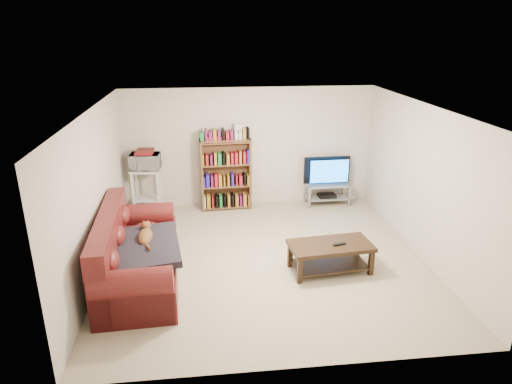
{
  "coord_description": "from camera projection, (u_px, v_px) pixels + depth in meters",
  "views": [
    {
      "loc": [
        -0.89,
        -6.43,
        3.5
      ],
      "look_at": [
        -0.1,
        0.4,
        1.0
      ],
      "focal_mm": 32.0,
      "sensor_mm": 36.0,
      "label": 1
    }
  ],
  "objects": [
    {
      "name": "bookshelf",
      "position": [
        226.0,
        173.0,
        9.1
      ],
      "size": [
        1.01,
        0.36,
        1.44
      ],
      "rotation": [
        0.0,
        0.0,
        0.05
      ],
      "color": "brown",
      "rests_on": "floor"
    },
    {
      "name": "microwave",
      "position": [
        145.0,
        162.0,
        8.75
      ],
      "size": [
        0.59,
        0.43,
        0.31
      ],
      "primitive_type": "imported",
      "rotation": [
        0.0,
        0.0,
        -0.09
      ],
      "color": "silver",
      "rests_on": "microwave_stand"
    },
    {
      "name": "floor",
      "position": [
        265.0,
        259.0,
        7.29
      ],
      "size": [
        5.0,
        5.0,
        0.0
      ],
      "primitive_type": "plane",
      "color": "#BBAB8B",
      "rests_on": "ground"
    },
    {
      "name": "ceiling",
      "position": [
        266.0,
        109.0,
        6.47
      ],
      "size": [
        5.0,
        5.0,
        0.0
      ],
      "primitive_type": "plane",
      "rotation": [
        3.14,
        0.0,
        0.0
      ],
      "color": "white",
      "rests_on": "ground"
    },
    {
      "name": "game_boxes",
      "position": [
        144.0,
        153.0,
        8.69
      ],
      "size": [
        0.35,
        0.32,
        0.05
      ],
      "primitive_type": "cube",
      "rotation": [
        0.0,
        0.0,
        -0.09
      ],
      "color": "maroon",
      "rests_on": "microwave"
    },
    {
      "name": "wall_back",
      "position": [
        249.0,
        147.0,
        9.22
      ],
      "size": [
        5.0,
        0.0,
        5.0
      ],
      "primitive_type": "plane",
      "rotation": [
        1.57,
        0.0,
        0.0
      ],
      "color": "silver",
      "rests_on": "ground"
    },
    {
      "name": "television",
      "position": [
        328.0,
        171.0,
        9.3
      ],
      "size": [
        0.97,
        0.15,
        0.56
      ],
      "primitive_type": "imported",
      "rotation": [
        0.0,
        0.0,
        3.17
      ],
      "color": "black",
      "rests_on": "tv_stand"
    },
    {
      "name": "tv_stand",
      "position": [
        327.0,
        190.0,
        9.44
      ],
      "size": [
        0.91,
        0.43,
        0.45
      ],
      "rotation": [
        0.0,
        0.0,
        0.02
      ],
      "color": "#999EA3",
      "rests_on": "floor"
    },
    {
      "name": "wall_left",
      "position": [
        95.0,
        195.0,
        6.62
      ],
      "size": [
        0.0,
        5.0,
        5.0
      ],
      "primitive_type": "plane",
      "rotation": [
        1.57,
        0.0,
        1.57
      ],
      "color": "silver",
      "rests_on": "ground"
    },
    {
      "name": "wall_right",
      "position": [
        423.0,
        182.0,
        7.15
      ],
      "size": [
        0.0,
        5.0,
        5.0
      ],
      "primitive_type": "plane",
      "rotation": [
        1.57,
        0.0,
        -1.57
      ],
      "color": "silver",
      "rests_on": "ground"
    },
    {
      "name": "dvd_player",
      "position": [
        327.0,
        196.0,
        9.48
      ],
      "size": [
        0.37,
        0.26,
        0.06
      ],
      "primitive_type": "cube",
      "rotation": [
        0.0,
        0.0,
        0.02
      ],
      "color": "black",
      "rests_on": "tv_stand"
    },
    {
      "name": "remote",
      "position": [
        339.0,
        244.0,
        6.77
      ],
      "size": [
        0.21,
        0.1,
        0.02
      ],
      "primitive_type": "cube",
      "rotation": [
        0.0,
        0.0,
        0.25
      ],
      "color": "black",
      "rests_on": "coffee_table"
    },
    {
      "name": "sofa",
      "position": [
        133.0,
        258.0,
        6.58
      ],
      "size": [
        1.17,
        2.47,
        1.03
      ],
      "rotation": [
        0.0,
        0.0,
        0.05
      ],
      "color": "#581716",
      "rests_on": "floor"
    },
    {
      "name": "wall_front",
      "position": [
        299.0,
        271.0,
        4.55
      ],
      "size": [
        5.0,
        0.0,
        5.0
      ],
      "primitive_type": "plane",
      "rotation": [
        -1.57,
        0.0,
        0.0
      ],
      "color": "silver",
      "rests_on": "ground"
    },
    {
      "name": "shelf_clutter",
      "position": [
        230.0,
        134.0,
        8.85
      ],
      "size": [
        0.74,
        0.25,
        0.28
      ],
      "rotation": [
        0.0,
        0.0,
        0.05
      ],
      "color": "silver",
      "rests_on": "bookshelf"
    },
    {
      "name": "cat",
      "position": [
        145.0,
        237.0,
        6.56
      ],
      "size": [
        0.3,
        0.67,
        0.2
      ],
      "primitive_type": null,
      "rotation": [
        0.0,
        0.0,
        0.05
      ],
      "color": "brown",
      "rests_on": "sofa"
    },
    {
      "name": "microwave_stand",
      "position": [
        147.0,
        185.0,
        8.92
      ],
      "size": [
        0.6,
        0.46,
        0.9
      ],
      "rotation": [
        0.0,
        0.0,
        -0.09
      ],
      "color": "silver",
      "rests_on": "floor"
    },
    {
      "name": "coffee_table",
      "position": [
        330.0,
        252.0,
        6.85
      ],
      "size": [
        1.28,
        0.73,
        0.45
      ],
      "rotation": [
        0.0,
        0.0,
        0.1
      ],
      "color": "black",
      "rests_on": "floor"
    },
    {
      "name": "blanket",
      "position": [
        145.0,
        247.0,
        6.38
      ],
      "size": [
        1.09,
        1.33,
        0.2
      ],
      "primitive_type": "cube",
      "rotation": [
        0.05,
        -0.04,
        0.13
      ],
      "color": "black",
      "rests_on": "sofa"
    }
  ]
}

